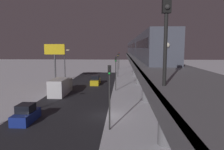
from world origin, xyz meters
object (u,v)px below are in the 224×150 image
at_px(sedan_yellow, 95,81).
at_px(traffic_light_far, 118,62).
at_px(sedan_blue, 26,115).
at_px(commercial_billboard, 55,53).
at_px(box_truck, 61,87).
at_px(subway_train, 137,47).
at_px(traffic_light_near, 110,88).
at_px(rail_signal, 166,22).
at_px(traffic_light_mid, 116,69).
at_px(traffic_light_distant, 119,58).

distance_m(sedan_yellow, traffic_light_far, 14.05).
bearing_deg(sedan_blue, commercial_billboard, -78.91).
bearing_deg(traffic_light_far, box_truck, 67.65).
distance_m(subway_train, traffic_light_near, 35.32).
height_order(subway_train, traffic_light_far, subway_train).
height_order(rail_signal, commercial_billboard, rail_signal).
height_order(sedan_blue, box_truck, box_truck).
bearing_deg(traffic_light_mid, traffic_light_distant, -90.00).
relative_size(traffic_light_far, traffic_light_distant, 1.00).
distance_m(sedan_yellow, box_truck, 11.38).
distance_m(subway_train, traffic_light_mid, 16.58).
height_order(sedan_yellow, traffic_light_far, traffic_light_far).
bearing_deg(sedan_blue, traffic_light_far, -104.11).
height_order(box_truck, commercial_billboard, commercial_billboard).
relative_size(subway_train, commercial_billboard, 8.32).
xyz_separation_m(subway_train, box_truck, (14.42, 19.00, -6.86)).
height_order(sedan_yellow, box_truck, box_truck).
bearing_deg(box_truck, commercial_billboard, -68.90).
distance_m(box_truck, traffic_light_distant, 43.68).
relative_size(sedan_yellow, box_truck, 0.61).
bearing_deg(rail_signal, traffic_light_mid, -84.23).
xyz_separation_m(box_truck, commercial_billboard, (5.12, -13.27, 5.48)).
bearing_deg(commercial_billboard, rail_signal, 113.89).
bearing_deg(rail_signal, traffic_light_distant, -87.46).
bearing_deg(traffic_light_distant, traffic_light_near, 90.00).
relative_size(sedan_yellow, traffic_light_near, 0.71).
relative_size(subway_train, box_truck, 10.01).
bearing_deg(box_truck, traffic_light_near, 121.11).
xyz_separation_m(box_truck, traffic_light_near, (-9.50, 15.74, 2.85)).
xyz_separation_m(sedan_yellow, traffic_light_near, (-4.70, 26.05, 3.40)).
bearing_deg(sedan_yellow, box_truck, -114.97).
bearing_deg(traffic_light_mid, sedan_blue, 62.10).
relative_size(sedan_blue, traffic_light_mid, 0.63).
bearing_deg(traffic_light_far, rail_signal, 93.52).
height_order(sedan_yellow, traffic_light_mid, traffic_light_mid).
bearing_deg(commercial_billboard, subway_train, -163.66).
bearing_deg(rail_signal, sedan_blue, -45.91).
distance_m(rail_signal, traffic_light_far, 50.10).
xyz_separation_m(sedan_yellow, traffic_light_distant, (-4.70, -32.23, 3.40)).
distance_m(subway_train, commercial_billboard, 20.41).
bearing_deg(subway_train, sedan_yellow, 42.08).
relative_size(rail_signal, traffic_light_mid, 0.62).
bearing_deg(traffic_light_mid, box_truck, 21.19).
bearing_deg(sedan_blue, subway_train, -113.39).
xyz_separation_m(box_truck, traffic_light_far, (-9.50, -23.11, 2.85)).
height_order(sedan_blue, sedan_yellow, same).
bearing_deg(box_truck, sedan_blue, 90.83).
bearing_deg(rail_signal, traffic_light_near, -74.30).
relative_size(rail_signal, commercial_billboard, 0.45).
relative_size(traffic_light_near, traffic_light_distant, 1.00).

